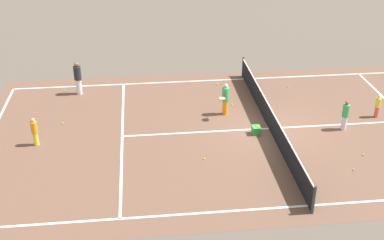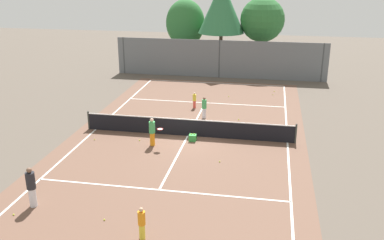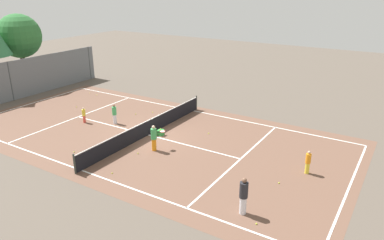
# 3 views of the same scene
# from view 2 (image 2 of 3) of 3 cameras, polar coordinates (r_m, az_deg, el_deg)

# --- Properties ---
(ground_plane) EXTENTS (80.00, 80.00, 0.00)m
(ground_plane) POSITION_cam_2_polar(r_m,az_deg,el_deg) (24.40, -0.54, -2.10)
(ground_plane) COLOR brown
(court_surface) EXTENTS (13.00, 25.00, 0.01)m
(court_surface) POSITION_cam_2_polar(r_m,az_deg,el_deg) (24.40, -0.54, -2.09)
(court_surface) COLOR brown
(court_surface) RESTS_ON ground_plane
(tennis_net) EXTENTS (11.90, 0.10, 1.10)m
(tennis_net) POSITION_cam_2_polar(r_m,az_deg,el_deg) (24.22, -0.55, -0.97)
(tennis_net) COLOR #333833
(tennis_net) RESTS_ON ground_plane
(perimeter_fence) EXTENTS (18.00, 0.12, 3.20)m
(perimeter_fence) POSITION_cam_2_polar(r_m,az_deg,el_deg) (37.27, 3.61, 8.02)
(perimeter_fence) COLOR slate
(perimeter_fence) RESTS_ON ground_plane
(tree_0) EXTENTS (4.08, 4.08, 7.98)m
(tree_0) POSITION_cam_2_polar(r_m,az_deg,el_deg) (39.18, 3.92, 14.63)
(tree_0) COLOR brown
(tree_0) RESTS_ON ground_plane
(tree_1) EXTENTS (3.62, 3.16, 6.24)m
(tree_1) POSITION_cam_2_polar(r_m,az_deg,el_deg) (41.29, -0.88, 12.61)
(tree_1) COLOR brown
(tree_1) RESTS_ON ground_plane
(tree_2) EXTENTS (3.89, 3.89, 6.56)m
(tree_2) POSITION_cam_2_polar(r_m,az_deg,el_deg) (39.55, 9.25, 12.86)
(tree_2) COLOR brown
(tree_2) RESTS_ON ground_plane
(player_0) EXTENTS (0.23, 0.23, 1.09)m
(player_0) POSITION_cam_2_polar(r_m,az_deg,el_deg) (29.08, 0.32, 2.65)
(player_0) COLOR #E54C3F
(player_0) RESTS_ON ground_plane
(player_1) EXTENTS (0.36, 0.36, 1.68)m
(player_1) POSITION_cam_2_polar(r_m,az_deg,el_deg) (18.25, -20.40, -8.23)
(player_1) COLOR silver
(player_1) RESTS_ON ground_plane
(player_2) EXTENTS (0.26, 0.26, 1.24)m
(player_2) POSITION_cam_2_polar(r_m,az_deg,el_deg) (15.45, -6.64, -13.32)
(player_2) COLOR yellow
(player_2) RESTS_ON ground_plane
(player_3) EXTENTS (0.29, 0.29, 1.37)m
(player_3) POSITION_cam_2_polar(r_m,az_deg,el_deg) (27.07, 1.62, 1.68)
(player_3) COLOR silver
(player_3) RESTS_ON ground_plane
(player_4) EXTENTS (0.89, 0.64, 1.53)m
(player_4) POSITION_cam_2_polar(r_m,az_deg,el_deg) (22.92, -5.24, -1.52)
(player_4) COLOR orange
(player_4) RESTS_ON ground_plane
(ball_crate) EXTENTS (0.38, 0.35, 0.43)m
(ball_crate) POSITION_cam_2_polar(r_m,az_deg,el_deg) (23.64, 0.08, -2.35)
(ball_crate) COLOR green
(ball_crate) RESTS_ON ground_plane
(tennis_ball_0) EXTENTS (0.07, 0.07, 0.07)m
(tennis_ball_0) POSITION_cam_2_polar(r_m,az_deg,el_deg) (24.03, 9.29, -2.63)
(tennis_ball_0) COLOR #CCE533
(tennis_ball_0) RESTS_ON ground_plane
(tennis_ball_1) EXTENTS (0.07, 0.07, 0.07)m
(tennis_ball_1) POSITION_cam_2_polar(r_m,az_deg,el_deg) (32.76, 10.61, 3.30)
(tennis_ball_1) COLOR #CCE533
(tennis_ball_1) RESTS_ON ground_plane
(tennis_ball_2) EXTENTS (0.07, 0.07, 0.07)m
(tennis_ball_2) POSITION_cam_2_polar(r_m,az_deg,el_deg) (21.21, 3.67, -5.49)
(tennis_ball_2) COLOR #CCE533
(tennis_ball_2) RESTS_ON ground_plane
(tennis_ball_3) EXTENTS (0.07, 0.07, 0.07)m
(tennis_ball_3) POSITION_cam_2_polar(r_m,az_deg,el_deg) (18.27, -22.44, -11.45)
(tennis_ball_3) COLOR #CCE533
(tennis_ball_3) RESTS_ON ground_plane
(tennis_ball_4) EXTENTS (0.07, 0.07, 0.07)m
(tennis_ball_4) POSITION_cam_2_polar(r_m,az_deg,el_deg) (27.27, -8.45, 0.12)
(tennis_ball_4) COLOR #CCE533
(tennis_ball_4) RESTS_ON ground_plane
(tennis_ball_5) EXTENTS (0.07, 0.07, 0.07)m
(tennis_ball_5) POSITION_cam_2_polar(r_m,az_deg,el_deg) (23.88, -6.93, -2.66)
(tennis_ball_5) COLOR #CCE533
(tennis_ball_5) RESTS_ON ground_plane
(tennis_ball_6) EXTENTS (0.07, 0.07, 0.07)m
(tennis_ball_6) POSITION_cam_2_polar(r_m,az_deg,el_deg) (24.40, -12.71, -2.52)
(tennis_ball_6) COLOR #CCE533
(tennis_ball_6) RESTS_ON ground_plane
(tennis_ball_7) EXTENTS (0.07, 0.07, 0.07)m
(tennis_ball_7) POSITION_cam_2_polar(r_m,az_deg,el_deg) (16.96, -11.47, -12.75)
(tennis_ball_7) COLOR #CCE533
(tennis_ball_7) RESTS_ON ground_plane
(tennis_ball_8) EXTENTS (0.07, 0.07, 0.07)m
(tennis_ball_8) POSITION_cam_2_polar(r_m,az_deg,el_deg) (31.87, 4.85, 3.11)
(tennis_ball_8) COLOR #CCE533
(tennis_ball_8) RESTS_ON ground_plane
(tennis_ball_9) EXTENTS (0.07, 0.07, 0.07)m
(tennis_ball_9) POSITION_cam_2_polar(r_m,az_deg,el_deg) (27.05, 6.16, 0.06)
(tennis_ball_9) COLOR #CCE533
(tennis_ball_9) RESTS_ON ground_plane
(tennis_ball_10) EXTENTS (0.07, 0.07, 0.07)m
(tennis_ball_10) POSITION_cam_2_polar(r_m,az_deg,el_deg) (25.70, -7.41, -1.05)
(tennis_ball_10) COLOR #CCE533
(tennis_ball_10) RESTS_ON ground_plane
(tennis_ball_11) EXTENTS (0.07, 0.07, 0.07)m
(tennis_ball_11) POSITION_cam_2_polar(r_m,az_deg,el_deg) (33.67, 10.76, 3.72)
(tennis_ball_11) COLOR #CCE533
(tennis_ball_11) RESTS_ON ground_plane
(tennis_ball_12) EXTENTS (0.07, 0.07, 0.07)m
(tennis_ball_12) POSITION_cam_2_polar(r_m,az_deg,el_deg) (26.24, 8.13, -0.64)
(tennis_ball_12) COLOR #CCE533
(tennis_ball_12) RESTS_ON ground_plane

